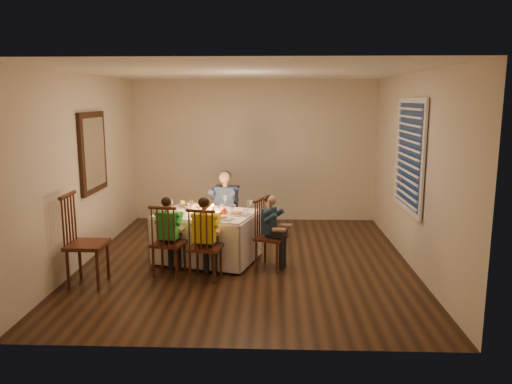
{
  "coord_description": "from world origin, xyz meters",
  "views": [
    {
      "loc": [
        0.38,
        -6.72,
        2.26
      ],
      "look_at": [
        0.12,
        0.15,
        0.97
      ],
      "focal_mm": 35.0,
      "sensor_mm": 36.0,
      "label": 1
    }
  ],
  "objects_px": {
    "chair_end": "(271,267)",
    "child_green": "(170,274)",
    "chair_extra": "(90,284)",
    "dining_table": "(207,226)",
    "chair_near_left": "(170,274)",
    "chair_near_right": "(206,279)",
    "adult": "(225,246)",
    "chair_adult": "(225,246)",
    "child_yellow": "(206,279)",
    "child_teal": "(271,267)",
    "serving_bowl": "(191,206)"
  },
  "relations": [
    {
      "from": "adult",
      "to": "child_yellow",
      "type": "distance_m",
      "value": 1.44
    },
    {
      "from": "chair_near_left",
      "to": "child_teal",
      "type": "xyz_separation_m",
      "value": [
        1.32,
        0.33,
        0.0
      ]
    },
    {
      "from": "adult",
      "to": "child_yellow",
      "type": "xyz_separation_m",
      "value": [
        -0.11,
        -1.44,
        0.0
      ]
    },
    {
      "from": "dining_table",
      "to": "adult",
      "type": "relative_size",
      "value": 1.31
    },
    {
      "from": "chair_near_right",
      "to": "chair_extra",
      "type": "height_order",
      "value": "chair_extra"
    },
    {
      "from": "chair_near_right",
      "to": "child_green",
      "type": "xyz_separation_m",
      "value": [
        -0.49,
        0.15,
        0.0
      ]
    },
    {
      "from": "chair_near_right",
      "to": "chair_adult",
      "type": "bearing_deg",
      "value": -84.71
    },
    {
      "from": "dining_table",
      "to": "chair_adult",
      "type": "relative_size",
      "value": 1.64
    },
    {
      "from": "chair_near_right",
      "to": "serving_bowl",
      "type": "height_order",
      "value": "serving_bowl"
    },
    {
      "from": "chair_extra",
      "to": "adult",
      "type": "distance_m",
      "value": 2.26
    },
    {
      "from": "adult",
      "to": "dining_table",
      "type": "bearing_deg",
      "value": -92.75
    },
    {
      "from": "chair_adult",
      "to": "child_yellow",
      "type": "distance_m",
      "value": 1.44
    },
    {
      "from": "chair_adult",
      "to": "chair_extra",
      "type": "xyz_separation_m",
      "value": [
        -1.53,
        -1.66,
        0.0
      ]
    },
    {
      "from": "chair_near_left",
      "to": "child_yellow",
      "type": "relative_size",
      "value": 0.89
    },
    {
      "from": "child_yellow",
      "to": "serving_bowl",
      "type": "xyz_separation_m",
      "value": [
        -0.34,
        1.04,
        0.72
      ]
    },
    {
      "from": "dining_table",
      "to": "chair_adult",
      "type": "xyz_separation_m",
      "value": [
        0.19,
        0.68,
        -0.49
      ]
    },
    {
      "from": "dining_table",
      "to": "chair_near_left",
      "type": "bearing_deg",
      "value": -108.81
    },
    {
      "from": "dining_table",
      "to": "chair_extra",
      "type": "distance_m",
      "value": 1.73
    },
    {
      "from": "chair_adult",
      "to": "chair_extra",
      "type": "bearing_deg",
      "value": -119.84
    },
    {
      "from": "chair_extra",
      "to": "chair_near_left",
      "type": "bearing_deg",
      "value": -68.28
    },
    {
      "from": "chair_near_right",
      "to": "serving_bowl",
      "type": "relative_size",
      "value": 4.6
    },
    {
      "from": "chair_end",
      "to": "child_green",
      "type": "height_order",
      "value": "child_green"
    },
    {
      "from": "chair_adult",
      "to": "adult",
      "type": "bearing_deg",
      "value": 0.0
    },
    {
      "from": "chair_near_right",
      "to": "adult",
      "type": "height_order",
      "value": "adult"
    },
    {
      "from": "chair_near_left",
      "to": "chair_extra",
      "type": "bearing_deg",
      "value": 31.89
    },
    {
      "from": "chair_adult",
      "to": "child_teal",
      "type": "xyz_separation_m",
      "value": [
        0.71,
        -0.96,
        0.0
      ]
    },
    {
      "from": "chair_adult",
      "to": "chair_near_left",
      "type": "xyz_separation_m",
      "value": [
        -0.6,
        -1.29,
        0.0
      ]
    },
    {
      "from": "chair_end",
      "to": "adult",
      "type": "relative_size",
      "value": 0.8
    },
    {
      "from": "child_teal",
      "to": "child_yellow",
      "type": "bearing_deg",
      "value": 141.16
    },
    {
      "from": "chair_near_left",
      "to": "chair_extra",
      "type": "height_order",
      "value": "chair_extra"
    },
    {
      "from": "chair_near_left",
      "to": "chair_end",
      "type": "distance_m",
      "value": 1.36
    },
    {
      "from": "chair_near_right",
      "to": "chair_end",
      "type": "distance_m",
      "value": 0.95
    },
    {
      "from": "adult",
      "to": "child_teal",
      "type": "xyz_separation_m",
      "value": [
        0.71,
        -0.96,
        0.0
      ]
    },
    {
      "from": "child_green",
      "to": "chair_near_right",
      "type": "bearing_deg",
      "value": 173.15
    },
    {
      "from": "child_green",
      "to": "child_yellow",
      "type": "bearing_deg",
      "value": 173.15
    },
    {
      "from": "dining_table",
      "to": "chair_near_right",
      "type": "distance_m",
      "value": 0.9
    },
    {
      "from": "child_yellow",
      "to": "chair_end",
      "type": "bearing_deg",
      "value": -140.25
    },
    {
      "from": "chair_end",
      "to": "chair_extra",
      "type": "xyz_separation_m",
      "value": [
        -2.24,
        -0.7,
        0.0
      ]
    },
    {
      "from": "dining_table",
      "to": "chair_near_left",
      "type": "height_order",
      "value": "dining_table"
    },
    {
      "from": "dining_table",
      "to": "adult",
      "type": "distance_m",
      "value": 0.86
    },
    {
      "from": "chair_extra",
      "to": "child_green",
      "type": "relative_size",
      "value": 1.1
    },
    {
      "from": "chair_adult",
      "to": "chair_end",
      "type": "bearing_deg",
      "value": -40.7
    },
    {
      "from": "chair_adult",
      "to": "chair_end",
      "type": "relative_size",
      "value": 1.0
    },
    {
      "from": "dining_table",
      "to": "chair_end",
      "type": "bearing_deg",
      "value": -1.32
    },
    {
      "from": "child_yellow",
      "to": "adult",
      "type": "bearing_deg",
      "value": -84.71
    },
    {
      "from": "chair_extra",
      "to": "adult",
      "type": "xyz_separation_m",
      "value": [
        1.53,
        1.66,
        0.0
      ]
    },
    {
      "from": "chair_extra",
      "to": "child_green",
      "type": "xyz_separation_m",
      "value": [
        0.92,
        0.37,
        0.0
      ]
    },
    {
      "from": "child_green",
      "to": "dining_table",
      "type": "bearing_deg",
      "value": -114.65
    },
    {
      "from": "serving_bowl",
      "to": "child_yellow",
      "type": "bearing_deg",
      "value": -71.85
    },
    {
      "from": "adult",
      "to": "child_green",
      "type": "height_order",
      "value": "adult"
    }
  ]
}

